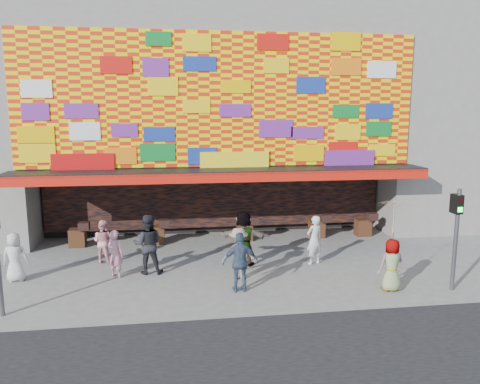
{
  "coord_description": "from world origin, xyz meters",
  "views": [
    {
      "loc": [
        -1.77,
        -13.47,
        5.19
      ],
      "look_at": [
        0.44,
        2.0,
        2.44
      ],
      "focal_mm": 35.0,
      "sensor_mm": 36.0,
      "label": 1
    }
  ],
  "objects": [
    {
      "name": "ped_a",
      "position": [
        -6.64,
        1.06,
        0.76
      ],
      "size": [
        0.74,
        0.48,
        1.52
      ],
      "primitive_type": "imported",
      "rotation": [
        0.0,
        0.0,
        3.14
      ],
      "color": "silver",
      "rests_on": "ground"
    },
    {
      "name": "ped_d",
      "position": [
        0.14,
        0.27,
        0.82
      ],
      "size": [
        1.1,
        0.68,
        1.63
      ],
      "primitive_type": "imported",
      "rotation": [
        0.0,
        0.0,
        3.22
      ],
      "color": "gray",
      "rests_on": "ground"
    },
    {
      "name": "shop_building",
      "position": [
        0.0,
        8.18,
        5.23
      ],
      "size": [
        15.2,
        9.4,
        10.0
      ],
      "color": "gray",
      "rests_on": "ground"
    },
    {
      "name": "ground",
      "position": [
        0.0,
        0.0,
        0.0
      ],
      "size": [
        90.0,
        90.0,
        0.0
      ],
      "primitive_type": "plane",
      "color": "slate",
      "rests_on": "ground"
    },
    {
      "name": "ped_e",
      "position": [
        0.06,
        -0.73,
        0.88
      ],
      "size": [
        1.03,
        0.43,
        1.75
      ],
      "primitive_type": "imported",
      "rotation": [
        0.0,
        0.0,
        3.15
      ],
      "color": "#3A4C65",
      "rests_on": "ground"
    },
    {
      "name": "neighbor_right",
      "position": [
        13.0,
        8.0,
        6.0
      ],
      "size": [
        11.0,
        8.0,
        12.0
      ],
      "primitive_type": "cube",
      "color": "gray",
      "rests_on": "ground"
    },
    {
      "name": "ped_i",
      "position": [
        -4.24,
        2.52,
        0.75
      ],
      "size": [
        0.89,
        0.8,
        1.5
      ],
      "primitive_type": "imported",
      "rotation": [
        0.0,
        0.0,
        2.74
      ],
      "color": "pink",
      "rests_on": "ground"
    },
    {
      "name": "parasol",
      "position": [
        4.39,
        -1.3,
        2.2
      ],
      "size": [
        1.41,
        1.42,
        1.94
      ],
      "color": "#DAB789",
      "rests_on": "ground"
    },
    {
      "name": "ped_h",
      "position": [
        2.89,
        1.35,
        0.84
      ],
      "size": [
        0.72,
        0.6,
        1.68
      ],
      "primitive_type": "imported",
      "rotation": [
        0.0,
        0.0,
        3.52
      ],
      "color": "silver",
      "rests_on": "ground"
    },
    {
      "name": "ped_b",
      "position": [
        -3.64,
        0.99,
        0.76
      ],
      "size": [
        0.66,
        0.6,
        1.51
      ],
      "primitive_type": "imported",
      "rotation": [
        0.0,
        0.0,
        2.57
      ],
      "color": "#C98292",
      "rests_on": "ground"
    },
    {
      "name": "ped_g",
      "position": [
        4.39,
        -1.3,
        0.77
      ],
      "size": [
        0.77,
        0.51,
        1.55
      ],
      "primitive_type": "imported",
      "rotation": [
        0.0,
        0.0,
        3.17
      ],
      "color": "gray",
      "rests_on": "ground"
    },
    {
      "name": "signal_right",
      "position": [
        6.2,
        -1.5,
        1.86
      ],
      "size": [
        0.22,
        0.2,
        3.0
      ],
      "color": "#59595B",
      "rests_on": "ground"
    },
    {
      "name": "ped_c",
      "position": [
        -2.65,
        1.2,
        0.96
      ],
      "size": [
        0.98,
        0.78,
        1.93
      ],
      "primitive_type": "imported",
      "rotation": [
        0.0,
        0.0,
        3.08
      ],
      "color": "black",
      "rests_on": "ground"
    },
    {
      "name": "ped_f",
      "position": [
        0.5,
        1.55,
        0.94
      ],
      "size": [
        1.82,
        1.02,
        1.87
      ],
      "primitive_type": "imported",
      "rotation": [
        0.0,
        0.0,
        2.86
      ],
      "color": "gray",
      "rests_on": "ground"
    }
  ]
}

